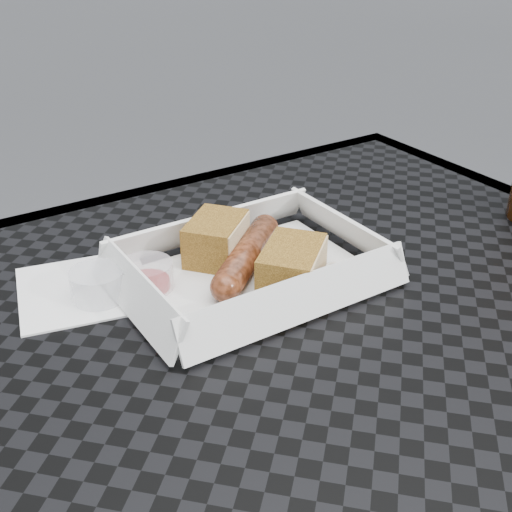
% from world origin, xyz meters
% --- Properties ---
extents(patio_table, '(0.80, 0.80, 0.74)m').
position_xyz_m(patio_table, '(0.00, 0.00, 0.67)').
color(patio_table, black).
rests_on(patio_table, ground).
extents(food_tray, '(0.22, 0.15, 0.00)m').
position_xyz_m(food_tray, '(-0.01, 0.13, 0.75)').
color(food_tray, white).
rests_on(food_tray, patio_table).
extents(bratwurst, '(0.12, 0.11, 0.03)m').
position_xyz_m(bratwurst, '(-0.00, 0.14, 0.76)').
color(bratwurst, brown).
rests_on(bratwurst, food_tray).
extents(bread_near, '(0.08, 0.08, 0.04)m').
position_xyz_m(bread_near, '(-0.02, 0.18, 0.77)').
color(bread_near, olive).
rests_on(bread_near, food_tray).
extents(bread_far, '(0.09, 0.09, 0.04)m').
position_xyz_m(bread_far, '(0.02, 0.10, 0.77)').
color(bread_far, olive).
rests_on(bread_far, food_tray).
extents(veg_garnish, '(0.03, 0.03, 0.00)m').
position_xyz_m(veg_garnish, '(0.06, 0.08, 0.75)').
color(veg_garnish, '#E44C09').
rests_on(veg_garnish, food_tray).
extents(napkin, '(0.14, 0.14, 0.00)m').
position_xyz_m(napkin, '(-0.15, 0.20, 0.75)').
color(napkin, white).
rests_on(napkin, patio_table).
extents(condiment_cup_sauce, '(0.05, 0.05, 0.03)m').
position_xyz_m(condiment_cup_sauce, '(-0.10, 0.16, 0.76)').
color(condiment_cup_sauce, '#970B0C').
rests_on(condiment_cup_sauce, patio_table).
extents(condiment_cup_empty, '(0.05, 0.05, 0.03)m').
position_xyz_m(condiment_cup_empty, '(-0.14, 0.18, 0.76)').
color(condiment_cup_empty, silver).
rests_on(condiment_cup_empty, patio_table).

